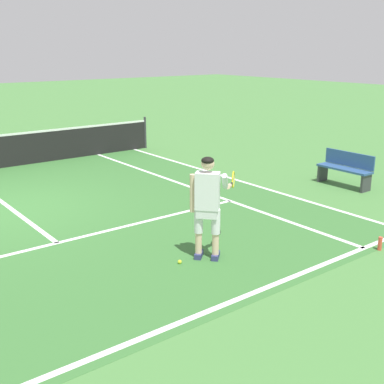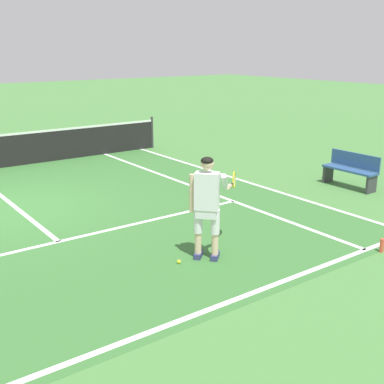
{
  "view_description": "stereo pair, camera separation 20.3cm",
  "coord_description": "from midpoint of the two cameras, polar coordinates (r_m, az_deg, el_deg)",
  "views": [
    {
      "loc": [
        -3.1,
        -10.41,
        3.34
      ],
      "look_at": [
        1.68,
        -4.22,
        1.05
      ],
      "focal_mm": 46.31,
      "sensor_mm": 36.0,
      "label": 1
    },
    {
      "loc": [
        -2.94,
        -10.53,
        3.34
      ],
      "look_at": [
        1.68,
        -4.22,
        1.05
      ],
      "focal_mm": 46.31,
      "sensor_mm": 36.0,
      "label": 2
    }
  ],
  "objects": [
    {
      "name": "line_baseline",
      "position": [
        6.38,
        -2.2,
        -15.2
      ],
      "size": [
        10.98,
        0.1,
        0.01
      ],
      "primitive_type": "cube",
      "color": "white",
      "rests_on": "ground"
    },
    {
      "name": "line_doubles_right",
      "position": [
        13.16,
        5.58,
        1.54
      ],
      "size": [
        0.1,
        9.87,
        0.01
      ],
      "primitive_type": "cube",
      "color": "white",
      "rests_on": "ground"
    },
    {
      "name": "line_singles_right",
      "position": [
        12.31,
        0.78,
        0.58
      ],
      "size": [
        0.1,
        9.87,
        0.01
      ],
      "primitive_type": "cube",
      "color": "white",
      "rests_on": "ground"
    },
    {
      "name": "line_service",
      "position": [
        9.18,
        -14.5,
        -5.55
      ],
      "size": [
        8.23,
        0.1,
        0.01
      ],
      "primitive_type": "cube",
      "color": "white",
      "rests_on": "ground"
    },
    {
      "name": "tennis_ball_near_feet",
      "position": [
        8.02,
        -0.79,
        -8.03
      ],
      "size": [
        0.07,
        0.07,
        0.07
      ],
      "primitive_type": "sphere",
      "color": "#CCE02D",
      "rests_on": "ground"
    },
    {
      "name": "court_inner_surface",
      "position": [
        10.48,
        -17.53,
        -3.06
      ],
      "size": [
        10.98,
        10.27,
        0.0
      ],
      "primitive_type": "cube",
      "color": "#387033",
      "rests_on": "ground"
    },
    {
      "name": "water_bottle",
      "position": [
        9.05,
        21.62,
        -5.75
      ],
      "size": [
        0.07,
        0.07,
        0.24
      ],
      "primitive_type": "cylinder",
      "color": "#E04C38",
      "rests_on": "ground"
    },
    {
      "name": "tennis_player",
      "position": [
        7.89,
        2.55,
        -1.03
      ],
      "size": [
        1.18,
        0.7,
        1.71
      ],
      "color": "navy",
      "rests_on": "ground"
    },
    {
      "name": "line_centre_service",
      "position": [
        12.07,
        -20.25,
        -0.78
      ],
      "size": [
        0.1,
        6.4,
        0.01
      ],
      "primitive_type": "cube",
      "color": "white",
      "rests_on": "ground"
    },
    {
      "name": "ground_plane",
      "position": [
        11.4,
        -19.2,
        -1.67
      ],
      "size": [
        80.0,
        80.0,
        0.0
      ],
      "primitive_type": "plane",
      "color": "#477F3D"
    },
    {
      "name": "courtside_bench",
      "position": [
        12.87,
        18.28,
        2.49
      ],
      "size": [
        0.4,
        1.4,
        0.85
      ],
      "color": "#2D5184",
      "rests_on": "ground"
    }
  ]
}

